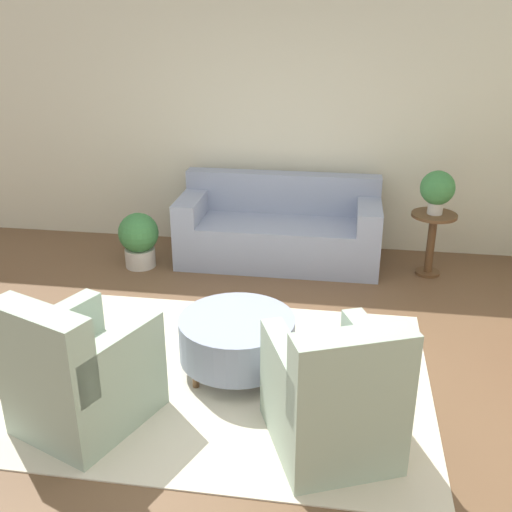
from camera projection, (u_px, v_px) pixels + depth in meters
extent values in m
plane|color=brown|center=(225.00, 377.00, 4.40)|extent=(16.00, 16.00, 0.00)
cube|color=beige|center=(274.00, 119.00, 6.40)|extent=(9.45, 0.12, 2.80)
cube|color=beige|center=(225.00, 377.00, 4.40)|extent=(2.97, 2.27, 0.01)
cube|color=#8E99B2|center=(278.00, 241.00, 6.29)|extent=(2.07, 0.84, 0.46)
cube|color=#8E99B2|center=(282.00, 192.00, 6.41)|extent=(2.07, 0.20, 0.42)
cube|color=#8E99B2|center=(192.00, 206.00, 6.27)|extent=(0.24, 0.80, 0.23)
cube|color=#8E99B2|center=(369.00, 215.00, 6.01)|extent=(0.24, 0.80, 0.23)
cube|color=brown|center=(274.00, 274.00, 6.02)|extent=(1.87, 0.05, 0.06)
cube|color=#9EB29E|center=(88.00, 391.00, 3.89)|extent=(0.93, 0.99, 0.41)
cube|color=#9EB29E|center=(42.00, 350.00, 3.47)|extent=(0.71, 0.44, 0.52)
cube|color=#9EB29E|center=(116.00, 355.00, 3.64)|extent=(0.41, 0.75, 0.29)
cube|color=#9EB29E|center=(54.00, 332.00, 3.89)|extent=(0.41, 0.75, 0.29)
cube|color=brown|center=(128.00, 385.00, 4.24)|extent=(0.59, 0.28, 0.06)
cube|color=#9EB29E|center=(329.00, 414.00, 3.67)|extent=(0.93, 0.99, 0.41)
cube|color=#9EB29E|center=(352.00, 377.00, 3.22)|extent=(0.71, 0.44, 0.52)
cube|color=#9EB29E|center=(374.00, 358.00, 3.61)|extent=(0.41, 0.75, 0.29)
cube|color=#9EB29E|center=(287.00, 370.00, 3.49)|extent=(0.41, 0.75, 0.29)
cube|color=brown|center=(310.00, 402.00, 4.06)|extent=(0.59, 0.28, 0.06)
cylinder|color=#8E99B2|center=(237.00, 337.00, 4.37)|extent=(0.85, 0.85, 0.31)
cylinder|color=brown|center=(196.00, 379.00, 4.26)|extent=(0.05, 0.05, 0.12)
cylinder|color=brown|center=(267.00, 386.00, 4.19)|extent=(0.05, 0.05, 0.12)
cylinder|color=brown|center=(211.00, 342.00, 4.72)|extent=(0.05, 0.05, 0.12)
cylinder|color=brown|center=(275.00, 347.00, 4.65)|extent=(0.05, 0.05, 0.12)
cylinder|color=brown|center=(434.00, 215.00, 5.85)|extent=(0.44, 0.44, 0.03)
cylinder|color=brown|center=(431.00, 246.00, 5.97)|extent=(0.08, 0.08, 0.61)
cylinder|color=brown|center=(427.00, 272.00, 6.09)|extent=(0.24, 0.24, 0.03)
cylinder|color=beige|center=(435.00, 208.00, 5.82)|extent=(0.15, 0.15, 0.12)
sphere|color=#3D7F42|center=(438.00, 188.00, 5.74)|extent=(0.33, 0.33, 0.33)
cylinder|color=beige|center=(140.00, 257.00, 6.24)|extent=(0.31, 0.31, 0.20)
sphere|color=#3D7F42|center=(138.00, 233.00, 6.13)|extent=(0.41, 0.41, 0.41)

